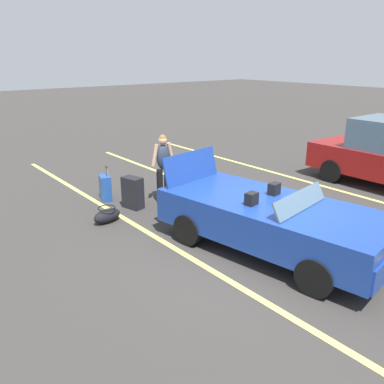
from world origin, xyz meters
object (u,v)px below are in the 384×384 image
Objects in this scene: convertible_car at (281,223)px; duffel_bag at (107,215)px; suitcase_large_black at (133,193)px; traveler_person at (163,165)px; suitcase_medium_bright at (105,188)px.

duffel_bag is (-3.24, -1.74, -0.43)m from convertible_car.
suitcase_large_black is (-3.64, -0.84, -0.22)m from convertible_car.
traveler_person reaches higher than duffel_bag.
duffel_bag is 1.88m from traveler_person.
suitcase_medium_bright is 1.57m from traveler_person.
convertible_car is at bearing 28.19° from duffel_bag.
suitcase_large_black is 0.45× the size of traveler_person.
duffel_bag is (0.41, -0.89, -0.21)m from suitcase_large_black.
convertible_car reaches higher than suitcase_medium_bright.
suitcase_medium_bright is at bearing 153.69° from duffel_bag.
suitcase_medium_bright is 1.45m from duffel_bag.
convertible_car is 2.64× the size of traveler_person.
suitcase_large_black is at bearing 122.82° from suitcase_medium_bright.
traveler_person is (-3.54, -0.05, 0.34)m from convertible_car.
suitcase_medium_bright is (-0.89, -0.25, -0.06)m from suitcase_large_black.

